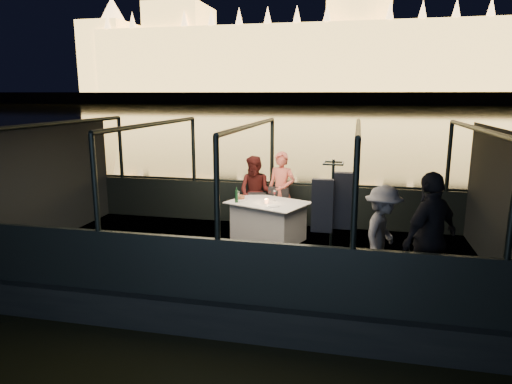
% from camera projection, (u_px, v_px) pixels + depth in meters
% --- Properties ---
extents(river_water, '(500.00, 500.00, 0.00)m').
position_uv_depth(river_water, '(349.00, 112.00, 84.74)').
color(river_water, black).
rests_on(river_water, ground).
extents(boat_hull, '(8.60, 4.40, 1.00)m').
position_uv_depth(boat_hull, '(251.00, 279.00, 8.40)').
color(boat_hull, black).
rests_on(boat_hull, river_water).
extents(boat_deck, '(8.00, 4.00, 0.04)m').
position_uv_depth(boat_deck, '(251.00, 254.00, 8.30)').
color(boat_deck, black).
rests_on(boat_deck, boat_hull).
extents(gunwale_port, '(8.00, 0.08, 0.90)m').
position_uv_depth(gunwale_port, '(272.00, 204.00, 10.11)').
color(gunwale_port, black).
rests_on(gunwale_port, boat_deck).
extents(gunwale_starboard, '(8.00, 0.08, 0.90)m').
position_uv_depth(gunwale_starboard, '(218.00, 270.00, 6.29)').
color(gunwale_starboard, black).
rests_on(gunwale_starboard, boat_deck).
extents(cabin_glass_port, '(8.00, 0.02, 1.40)m').
position_uv_depth(cabin_glass_port, '(272.00, 152.00, 9.86)').
color(cabin_glass_port, '#99B2B2').
rests_on(cabin_glass_port, gunwale_port).
extents(cabin_glass_starboard, '(8.00, 0.02, 1.40)m').
position_uv_depth(cabin_glass_starboard, '(217.00, 189.00, 6.05)').
color(cabin_glass_starboard, '#99B2B2').
rests_on(cabin_glass_starboard, gunwale_starboard).
extents(cabin_roof_glass, '(8.00, 4.00, 0.02)m').
position_uv_depth(cabin_roof_glass, '(251.00, 126.00, 7.81)').
color(cabin_roof_glass, '#99B2B2').
rests_on(cabin_roof_glass, boat_deck).
extents(end_wall_fore, '(0.02, 4.00, 2.30)m').
position_uv_depth(end_wall_fore, '(52.00, 182.00, 8.90)').
color(end_wall_fore, black).
rests_on(end_wall_fore, boat_deck).
extents(end_wall_aft, '(0.02, 4.00, 2.30)m').
position_uv_depth(end_wall_aft, '(497.00, 203.00, 7.20)').
color(end_wall_aft, black).
rests_on(end_wall_aft, boat_deck).
extents(canopy_ribs, '(8.00, 4.00, 2.30)m').
position_uv_depth(canopy_ribs, '(251.00, 191.00, 8.05)').
color(canopy_ribs, black).
rests_on(canopy_ribs, boat_deck).
extents(embankment, '(400.00, 140.00, 6.00)m').
position_uv_depth(embankment, '(355.00, 99.00, 208.59)').
color(embankment, '#423D33').
rests_on(embankment, ground).
extents(parliament_building, '(220.00, 32.00, 60.00)m').
position_uv_depth(parliament_building, '(358.00, 24.00, 169.31)').
color(parliament_building, '#F2D18C').
rests_on(parliament_building, embankment).
extents(dining_table_central, '(1.74, 1.52, 0.77)m').
position_uv_depth(dining_table_central, '(268.00, 221.00, 8.97)').
color(dining_table_central, white).
rests_on(dining_table_central, boat_deck).
extents(chair_port_left, '(0.45, 0.45, 0.80)m').
position_uv_depth(chair_port_left, '(255.00, 211.00, 9.47)').
color(chair_port_left, black).
rests_on(chair_port_left, boat_deck).
extents(chair_port_right, '(0.46, 0.46, 0.93)m').
position_uv_depth(chair_port_right, '(277.00, 212.00, 9.37)').
color(chair_port_right, black).
rests_on(chair_port_right, boat_deck).
extents(coat_stand, '(0.67, 0.61, 1.94)m').
position_uv_depth(coat_stand, '(331.00, 232.00, 6.53)').
color(coat_stand, black).
rests_on(coat_stand, boat_deck).
extents(person_woman_coral, '(0.67, 0.52, 1.67)m').
position_uv_depth(person_woman_coral, '(281.00, 195.00, 9.55)').
color(person_woman_coral, '#D2604C').
rests_on(person_woman_coral, boat_deck).
extents(person_man_maroon, '(0.86, 0.73, 1.56)m').
position_uv_depth(person_man_maroon, '(255.00, 194.00, 9.70)').
color(person_man_maroon, '#411412').
rests_on(person_man_maroon, boat_deck).
extents(passenger_stripe, '(0.81, 1.10, 1.52)m').
position_uv_depth(passenger_stripe, '(383.00, 229.00, 6.80)').
color(passenger_stripe, silver).
rests_on(passenger_stripe, boat_deck).
extents(passenger_dark, '(1.07, 1.11, 1.84)m').
position_uv_depth(passenger_dark, '(429.00, 244.00, 6.15)').
color(passenger_dark, black).
rests_on(passenger_dark, boat_deck).
extents(wine_bottle, '(0.07, 0.07, 0.30)m').
position_uv_depth(wine_bottle, '(236.00, 195.00, 8.83)').
color(wine_bottle, '#12331C').
rests_on(wine_bottle, dining_table_central).
extents(bread_basket, '(0.23, 0.23, 0.08)m').
position_uv_depth(bread_basket, '(240.00, 197.00, 9.12)').
color(bread_basket, brown).
rests_on(bread_basket, dining_table_central).
extents(amber_candle, '(0.07, 0.07, 0.08)m').
position_uv_depth(amber_candle, '(267.00, 201.00, 8.79)').
color(amber_candle, '#FF843F').
rests_on(amber_candle, dining_table_central).
extents(plate_near, '(0.24, 0.24, 0.01)m').
position_uv_depth(plate_near, '(273.00, 206.00, 8.57)').
color(plate_near, white).
rests_on(plate_near, dining_table_central).
extents(plate_far, '(0.25, 0.25, 0.02)m').
position_uv_depth(plate_far, '(242.00, 200.00, 9.03)').
color(plate_far, white).
rests_on(plate_far, dining_table_central).
extents(wine_glass_white, '(0.09, 0.09, 0.21)m').
position_uv_depth(wine_glass_white, '(238.00, 198.00, 8.86)').
color(wine_glass_white, silver).
rests_on(wine_glass_white, dining_table_central).
extents(wine_glass_red, '(0.08, 0.08, 0.21)m').
position_uv_depth(wine_glass_red, '(275.00, 196.00, 8.96)').
color(wine_glass_red, silver).
rests_on(wine_glass_red, dining_table_central).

